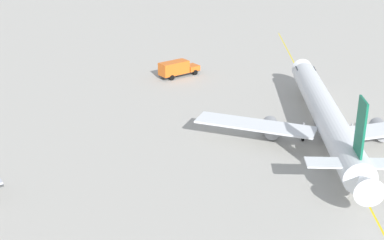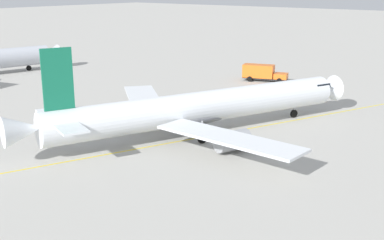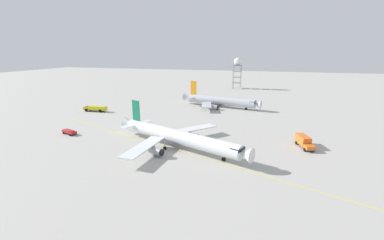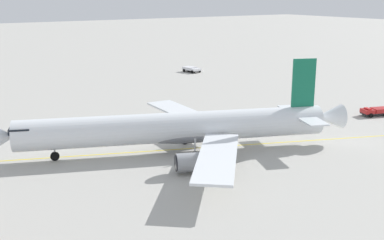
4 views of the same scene
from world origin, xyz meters
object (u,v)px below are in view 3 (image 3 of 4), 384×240
(airliner_secondary, at_px, (220,101))
(ops_pickup_truck, at_px, (69,132))
(radar_tower, at_px, (238,63))
(airliner_main, at_px, (176,137))
(catering_truck_truck, at_px, (304,141))
(fire_tender_truck, at_px, (96,108))

(airliner_secondary, bearing_deg, ops_pickup_truck, -112.42)
(airliner_secondary, xyz_separation_m, radar_tower, (69.03, 0.76, 14.98))
(airliner_main, bearing_deg, airliner_secondary, 110.48)
(airliner_secondary, relative_size, catering_truck_truck, 4.58)
(radar_tower, bearing_deg, airliner_main, 179.97)
(airliner_secondary, height_order, fire_tender_truck, airliner_secondary)
(airliner_main, bearing_deg, catering_truck_truck, 39.39)
(fire_tender_truck, distance_m, ops_pickup_truck, 33.80)
(fire_tender_truck, bearing_deg, radar_tower, -120.87)
(airliner_secondary, xyz_separation_m, catering_truck_truck, (-47.62, -33.74, -1.19))
(radar_tower, bearing_deg, airliner_secondary, -179.37)
(airliner_secondary, xyz_separation_m, fire_tender_truck, (-25.96, 51.76, -1.32))
(fire_tender_truck, xyz_separation_m, radar_tower, (94.99, -51.00, 16.30))
(catering_truck_truck, distance_m, radar_tower, 122.72)
(ops_pickup_truck, bearing_deg, fire_tender_truck, 130.02)
(airliner_main, xyz_separation_m, ops_pickup_truck, (1.67, 38.20, -2.39))
(fire_tender_truck, height_order, catering_truck_truck, catering_truck_truck)
(airliner_main, height_order, airliner_secondary, airliner_secondary)
(fire_tender_truck, bearing_deg, catering_truck_truck, 163.14)
(airliner_main, xyz_separation_m, catering_truck_truck, (11.30, -34.56, -1.53))
(ops_pickup_truck, relative_size, radar_tower, 0.27)
(catering_truck_truck, bearing_deg, airliner_secondary, -163.04)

